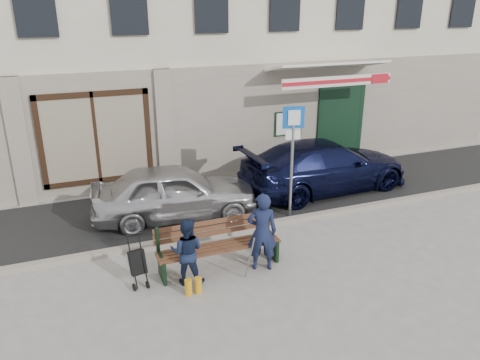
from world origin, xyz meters
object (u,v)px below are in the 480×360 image
parking_sign (293,145)px  bench (217,247)px  car_silver (175,192)px  woman (187,251)px  stroller (138,263)px  man (262,232)px  car_navy (325,166)px

parking_sign → bench: bearing=-134.1°
car_silver → woman: car_silver is taller
stroller → man: bearing=-19.7°
parking_sign → man: parking_sign is taller
car_navy → parking_sign: (-1.64, -1.21, 1.10)m
parking_sign → bench: size_ratio=1.11×
man → stroller: man is taller
car_silver → woman: bearing=177.1°
car_silver → bench: (0.19, -2.50, -0.20)m
stroller → woman: bearing=-29.1°
car_silver → parking_sign: 2.95m
man → bench: bearing=-3.6°
parking_sign → bench: parking_sign is taller
car_silver → stroller: bearing=159.0°
woman → car_silver: bearing=-73.5°
car_silver → man: (0.99, -2.82, 0.13)m
car_navy → man: man is taller
bench → man: man is taller
car_silver → car_navy: size_ratio=0.81×
woman → bench: bearing=-131.2°
car_navy → woman: car_navy is taller
stroller → bench: bearing=-11.5°
bench → stroller: size_ratio=2.49×
car_navy → man: 4.47m
woman → man: bearing=-155.8°
parking_sign → car_silver: bearing=172.4°
car_silver → car_navy: bearing=-79.7°
parking_sign → stroller: parking_sign is taller
car_silver → car_navy: (4.20, 0.28, 0.03)m
car_silver → stroller: 2.85m
parking_sign → woman: 3.72m
car_navy → woman: 5.58m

